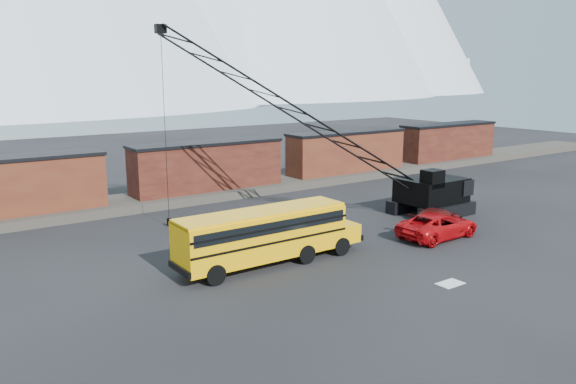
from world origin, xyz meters
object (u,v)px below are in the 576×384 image
school_bus (268,234)px  crawler_crane (297,113)px  red_pickup (438,225)px  maroon_suv (436,219)px

school_bus → crawler_crane: 11.37m
school_bus → red_pickup: school_bus is taller
red_pickup → crawler_crane: crawler_crane is taller
maroon_suv → crawler_crane: size_ratio=0.25×
school_bus → red_pickup: (12.08, -2.01, -0.96)m
school_bus → maroon_suv: (13.51, -0.63, -1.04)m
school_bus → red_pickup: size_ratio=1.95×
school_bus → maroon_suv: bearing=-2.6°
school_bus → maroon_suv: size_ratio=2.23×
school_bus → red_pickup: bearing=-9.5°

